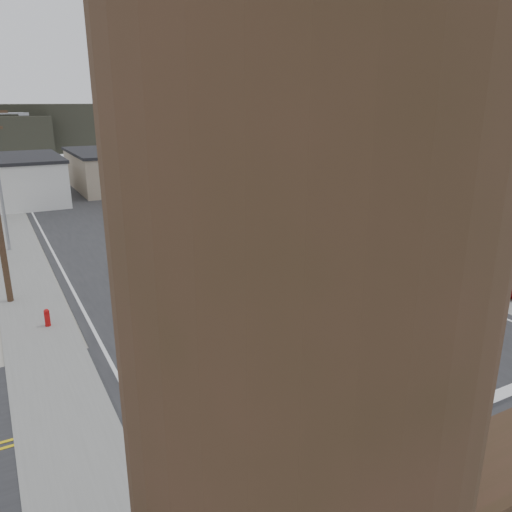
{
  "coord_description": "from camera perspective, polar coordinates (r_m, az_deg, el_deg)",
  "views": [
    {
      "loc": [
        -11.71,
        -14.32,
        9.69
      ],
      "look_at": [
        -0.91,
        5.62,
        2.6
      ],
      "focal_mm": 35.0,
      "sensor_mm": 36.0,
      "label": 1
    }
  ],
  "objects": [
    {
      "name": "upole_right_a",
      "position": [
        40.04,
        7.32,
        10.82
      ],
      "size": [
        2.2,
        0.3,
        10.0
      ],
      "color": "#432B1F",
      "rests_on": "ground"
    },
    {
      "name": "main_road",
      "position": [
        33.02,
        -6.38,
        0.23
      ],
      "size": [
        18.0,
        110.0,
        0.05
      ],
      "primitive_type": "cube",
      "color": "#232325",
      "rests_on": "ground"
    },
    {
      "name": "car_parked_silver",
      "position": [
        39.56,
        15.97,
        3.52
      ],
      "size": [
        4.65,
        2.41,
        1.29
      ],
      "primitive_type": "imported",
      "rotation": [
        0.0,
        0.0,
        1.43
      ],
      "color": "#999DA3",
      "rests_on": "parking_lot"
    },
    {
      "name": "fire_hydrant",
      "position": [
        24.2,
        -22.76,
        -6.51
      ],
      "size": [
        0.24,
        0.24,
        0.87
      ],
      "color": "#A50C0C",
      "rests_on": "ground"
    },
    {
      "name": "building_right_far",
      "position": [
        62.68,
        -8.1,
        10.29
      ],
      "size": [
        26.3,
        14.3,
        4.3
      ],
      "color": "tan",
      "rests_on": "ground"
    },
    {
      "name": "upole_right_b",
      "position": [
        59.24,
        -5.43,
        12.97
      ],
      "size": [
        2.2,
        0.3,
        10.0
      ],
      "color": "#432B1F",
      "rests_on": "ground"
    },
    {
      "name": "car_far_b",
      "position": [
        70.83,
        -21.15,
        8.99
      ],
      "size": [
        2.09,
        4.41,
        1.46
      ],
      "primitive_type": "imported",
      "rotation": [
        0.0,
        0.0,
        0.09
      ],
      "color": "black",
      "rests_on": "main_road"
    },
    {
      "name": "tree_lot",
      "position": [
        49.72,
        14.7,
        12.08
      ],
      "size": [
        3.52,
        3.52,
        7.84
      ],
      "color": "#2E231C",
      "rests_on": "ground"
    },
    {
      "name": "car_far_a",
      "position": [
        65.15,
        -16.97,
        8.86
      ],
      "size": [
        3.43,
        6.18,
        1.69
      ],
      "primitive_type": "imported",
      "rotation": [
        0.0,
        0.0,
        3.33
      ],
      "color": "black",
      "rests_on": "main_road"
    },
    {
      "name": "sidewalk_right",
      "position": [
        42.06,
        4.47,
        4.04
      ],
      "size": [
        3.0,
        90.0,
        0.06
      ],
      "primitive_type": "cube",
      "color": "gray",
      "rests_on": "ground"
    },
    {
      "name": "streetlight_main",
      "position": [
        36.62,
        -27.08,
        8.27
      ],
      "size": [
        2.4,
        0.25,
        9.0
      ],
      "color": "gray",
      "rests_on": "ground"
    },
    {
      "name": "building_lot",
      "position": [
        45.0,
        24.94,
        6.12
      ],
      "size": [
        14.3,
        10.3,
        4.3
      ],
      "color": "tan",
      "rests_on": "ground"
    },
    {
      "name": "hill_right",
      "position": [
        121.4,
        2.22,
        14.08
      ],
      "size": [
        60.0,
        18.0,
        5.5
      ],
      "primitive_type": "cube",
      "color": "#333026",
      "rests_on": "ground"
    },
    {
      "name": "hill_center",
      "position": [
        113.62,
        -15.3,
        14.16
      ],
      "size": [
        80.0,
        18.0,
        9.0
      ],
      "primitive_type": "cube",
      "color": "#333026",
      "rests_on": "ground"
    },
    {
      "name": "tree_right_far",
      "position": [
        71.61,
        -6.7,
        13.96
      ],
      "size": [
        3.52,
        3.52,
        7.84
      ],
      "color": "#2E231C",
      "rests_on": "ground"
    },
    {
      "name": "sedan_crossing",
      "position": [
        28.46,
        -7.84,
        -1.13
      ],
      "size": [
        2.6,
        4.44,
        1.38
      ],
      "primitive_type": "imported",
      "rotation": [
        0.0,
        0.0,
        0.29
      ],
      "color": "#B5BCC0",
      "rests_on": "main_road"
    },
    {
      "name": "ground",
      "position": [
        20.88,
        9.76,
        -10.56
      ],
      "size": [
        140.0,
        140.0,
        0.0
      ],
      "primitive_type": "plane",
      "color": "silver",
      "rests_on": "ground"
    },
    {
      "name": "cross_road",
      "position": [
        20.87,
        9.76,
        -10.51
      ],
      "size": [
        90.0,
        10.0,
        0.04
      ],
      "primitive_type": "cube",
      "color": "#232325",
      "rests_on": "ground"
    },
    {
      "name": "sidewalk_left",
      "position": [
        35.67,
        -25.53,
        -0.09
      ],
      "size": [
        3.0,
        90.0,
        0.06
      ],
      "primitive_type": "cube",
      "color": "gray",
      "rests_on": "ground"
    },
    {
      "name": "tree_right_mid",
      "position": [
        47.18,
        2.59,
        12.78
      ],
      "size": [
        3.74,
        3.74,
        8.33
      ],
      "color": "#2E231C",
      "rests_on": "ground"
    },
    {
      "name": "car_parked_dark_a",
      "position": [
        39.85,
        21.46,
        3.21
      ],
      "size": [
        4.64,
        2.97,
        1.47
      ],
      "primitive_type": "imported",
      "rotation": [
        0.0,
        0.0,
        1.88
      ],
      "color": "black",
      "rests_on": "parking_lot"
    }
  ]
}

